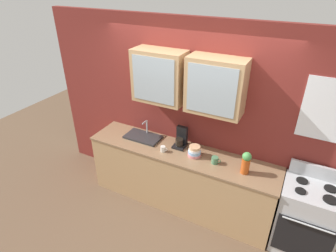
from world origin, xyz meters
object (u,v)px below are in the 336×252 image
(cup_near_sink, at_px, (163,149))
(cup_near_bowls, at_px, (215,160))
(stove_range, at_px, (306,219))
(coffee_maker, at_px, (181,139))
(bowl_stack, at_px, (195,151))
(sink_faucet, at_px, (143,137))
(vase, at_px, (246,162))

(cup_near_sink, xyz_separation_m, cup_near_bowls, (0.72, 0.07, 0.01))
(stove_range, height_order, cup_near_sink, stove_range)
(cup_near_sink, bearing_deg, coffee_maker, 58.04)
(bowl_stack, bearing_deg, sink_faucet, 175.23)
(vase, distance_m, cup_near_sink, 1.12)
(stove_range, bearing_deg, coffee_maker, 175.53)
(vase, bearing_deg, bowl_stack, 175.45)
(vase, relative_size, cup_near_sink, 2.86)
(stove_range, distance_m, cup_near_bowls, 1.29)
(cup_near_bowls, height_order, coffee_maker, coffee_maker)
(cup_near_bowls, bearing_deg, coffee_maker, 163.14)
(cup_near_bowls, bearing_deg, sink_faucet, 174.58)
(vase, height_order, cup_near_sink, vase)
(vase, bearing_deg, cup_near_sink, -177.11)
(bowl_stack, distance_m, cup_near_bowls, 0.30)
(cup_near_sink, xyz_separation_m, coffee_maker, (0.15, 0.25, 0.07))
(sink_faucet, distance_m, coffee_maker, 0.60)
(bowl_stack, xyz_separation_m, cup_near_sink, (-0.42, -0.11, -0.03))
(stove_range, distance_m, cup_near_sink, 1.98)
(cup_near_bowls, bearing_deg, stove_range, 1.70)
(stove_range, distance_m, vase, 1.01)
(coffee_maker, bearing_deg, sink_faucet, -173.97)
(bowl_stack, relative_size, coffee_maker, 0.64)
(stove_range, xyz_separation_m, cup_near_sink, (-1.91, -0.11, 0.50))
(vase, height_order, cup_near_bowls, vase)
(sink_faucet, xyz_separation_m, coffee_maker, (0.59, 0.06, 0.09))
(cup_near_bowls, relative_size, coffee_maker, 0.44)
(cup_near_sink, height_order, cup_near_bowls, cup_near_bowls)
(cup_near_bowls, bearing_deg, cup_near_sink, -174.27)
(stove_range, relative_size, cup_near_sink, 10.68)
(sink_faucet, distance_m, bowl_stack, 0.86)
(cup_near_bowls, xyz_separation_m, coffee_maker, (-0.57, 0.17, 0.06))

